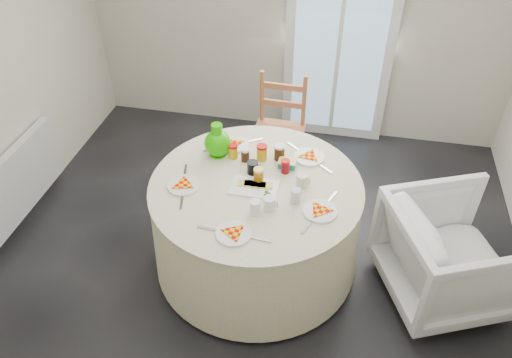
% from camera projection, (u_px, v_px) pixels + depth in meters
% --- Properties ---
extents(floor, '(4.00, 4.00, 0.00)m').
position_uv_depth(floor, '(254.00, 267.00, 3.76)').
color(floor, black).
rests_on(floor, ground).
extents(wall_back, '(4.00, 0.02, 2.60)m').
position_uv_depth(wall_back, '(299.00, 3.00, 4.46)').
color(wall_back, '#BCB5A3').
rests_on(wall_back, floor).
extents(glass_door, '(1.00, 0.08, 2.10)m').
position_uv_depth(glass_door, '(341.00, 36.00, 4.52)').
color(glass_door, silver).
rests_on(glass_door, floor).
extents(radiator, '(0.07, 1.00, 0.55)m').
position_uv_depth(radiator, '(21.00, 179.00, 3.98)').
color(radiator, silver).
rests_on(radiator, floor).
extents(table, '(1.49, 1.49, 0.75)m').
position_uv_depth(table, '(256.00, 225.00, 3.59)').
color(table, '#F0E9B3').
rests_on(table, floor).
extents(wooden_chair, '(0.45, 0.43, 0.97)m').
position_uv_depth(wooden_chair, '(278.00, 134.00, 4.32)').
color(wooden_chair, '#AB6037').
rests_on(wooden_chair, floor).
extents(armchair, '(1.00, 1.03, 0.82)m').
position_uv_depth(armchair, '(452.00, 253.00, 3.35)').
color(armchair, white).
rests_on(armchair, floor).
extents(place_settings, '(1.52, 1.52, 0.02)m').
position_uv_depth(place_settings, '(256.00, 182.00, 3.34)').
color(place_settings, white).
rests_on(place_settings, table).
extents(jar_cluster, '(0.50, 0.39, 0.13)m').
position_uv_depth(jar_cluster, '(257.00, 157.00, 3.48)').
color(jar_cluster, '#9D721D').
rests_on(jar_cluster, table).
extents(butter_tub, '(0.13, 0.09, 0.05)m').
position_uv_depth(butter_tub, '(287.00, 163.00, 3.48)').
color(butter_tub, teal).
rests_on(butter_tub, table).
extents(green_pitcher, '(0.22, 0.22, 0.25)m').
position_uv_depth(green_pitcher, '(218.00, 141.00, 3.54)').
color(green_pitcher, '#25B801').
rests_on(green_pitcher, table).
extents(cheese_platter, '(0.32, 0.20, 0.04)m').
position_uv_depth(cheese_platter, '(254.00, 186.00, 3.31)').
color(cheese_platter, white).
rests_on(cheese_platter, table).
extents(mugs_glasses, '(0.77, 0.77, 0.11)m').
position_uv_depth(mugs_glasses, '(276.00, 180.00, 3.29)').
color(mugs_glasses, '#A09A99').
rests_on(mugs_glasses, table).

